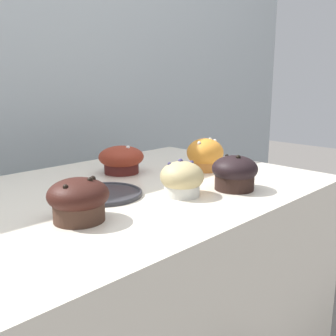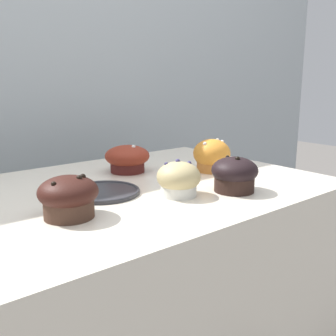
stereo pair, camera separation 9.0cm
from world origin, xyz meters
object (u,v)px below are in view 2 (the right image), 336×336
at_px(muffin_back_right, 212,156).
at_px(muffin_front_left, 179,179).
at_px(muffin_front_center, 235,174).
at_px(serving_plate, 103,192).
at_px(muffin_back_left, 68,196).
at_px(muffin_front_right, 127,158).

bearing_deg(muffin_back_right, muffin_front_left, -151.91).
relative_size(muffin_front_center, muffin_back_right, 1.03).
bearing_deg(serving_plate, muffin_front_center, -35.36).
bearing_deg(muffin_back_right, muffin_front_center, -120.63).
bearing_deg(muffin_front_center, muffin_back_left, 167.97).
xyz_separation_m(muffin_back_right, muffin_front_left, (-0.22, -0.12, -0.01)).
relative_size(muffin_back_left, muffin_front_right, 0.91).
relative_size(muffin_back_right, muffin_front_left, 1.06).
distance_m(muffin_back_left, muffin_front_left, 0.24).
xyz_separation_m(muffin_front_center, muffin_back_right, (0.10, 0.17, 0.00)).
bearing_deg(muffin_back_right, muffin_front_right, 142.87).
distance_m(muffin_back_left, serving_plate, 0.16).
xyz_separation_m(muffin_back_right, muffin_front_right, (-0.18, 0.14, -0.01)).
bearing_deg(serving_plate, muffin_back_left, -142.91).
bearing_deg(muffin_front_center, serving_plate, 144.64).
xyz_separation_m(muffin_back_left, muffin_front_left, (0.24, -0.02, -0.00)).
height_order(muffin_front_center, serving_plate, muffin_front_center).
distance_m(muffin_front_left, muffin_front_right, 0.26).
height_order(muffin_back_left, muffin_front_left, same).
relative_size(muffin_front_center, muffin_back_left, 0.95).
relative_size(muffin_front_right, serving_plate, 0.73).
bearing_deg(muffin_front_left, muffin_front_right, 81.60).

